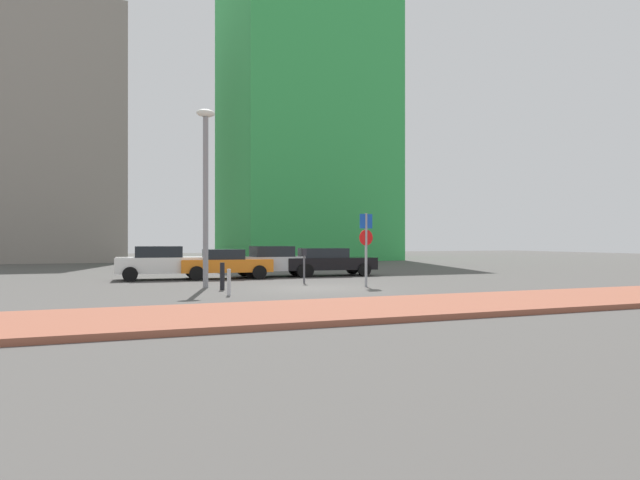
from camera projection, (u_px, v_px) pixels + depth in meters
ground_plane at (314, 288)px, 20.17m from camera, size 120.00×120.00×0.00m
sidewalk_brick at (404, 307)px, 13.89m from camera, size 40.00×3.97×0.14m
parked_car_white at (162, 262)px, 24.59m from camera, size 4.11×2.23×1.51m
parked_car_orange at (226, 263)px, 25.16m from camera, size 4.22×2.11×1.36m
parked_car_silver at (274, 261)px, 26.51m from camera, size 3.96×2.08×1.50m
parked_car_black at (328, 261)px, 27.24m from camera, size 4.69×2.22×1.39m
parking_sign_post at (366, 241)px, 20.76m from camera, size 0.60×0.12×2.81m
parking_meter at (304, 261)px, 22.40m from camera, size 0.18×0.14×1.43m
street_lamp at (206, 182)px, 20.38m from camera, size 0.70×0.36×6.70m
traffic_bollard_near at (222, 276)px, 19.42m from camera, size 0.17×0.17×0.98m
traffic_bollard_mid at (229, 282)px, 17.44m from camera, size 0.12×0.12×0.85m
building_colorful_midrise at (301, 115)px, 53.74m from camera, size 14.04×16.69×28.32m
building_under_construction at (34, 140)px, 46.88m from camera, size 15.06×12.93×20.98m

